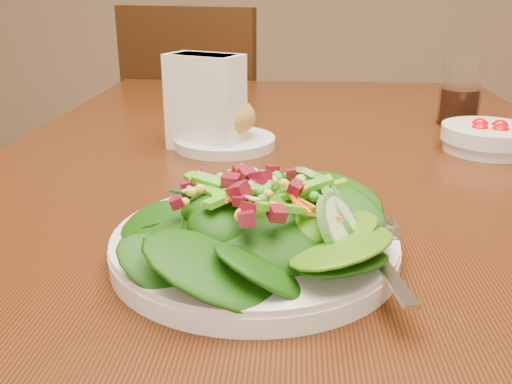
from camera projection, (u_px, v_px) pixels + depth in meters
dining_table at (295, 227)px, 0.84m from camera, size 0.90×1.40×0.75m
chair_far at (209, 152)px, 1.77m from camera, size 0.54×0.54×0.93m
salad_plate at (265, 229)px, 0.52m from camera, size 0.27×0.27×0.08m
bread_plate at (224, 127)px, 0.87m from camera, size 0.16×0.16×0.08m
tomato_bowl at (488, 138)px, 0.85m from camera, size 0.14×0.14×0.05m
drinking_glass at (460, 94)px, 1.01m from camera, size 0.07×0.07×0.13m
napkin_holder at (205, 100)px, 0.85m from camera, size 0.12×0.10×0.14m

